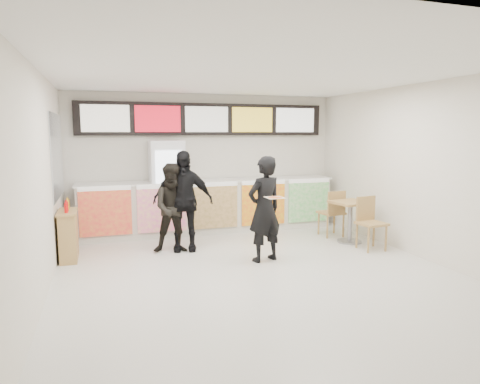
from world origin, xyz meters
name	(u,v)px	position (x,y,z in m)	size (l,w,h in m)	color
floor	(260,275)	(0.00, 0.00, 0.00)	(7.00, 7.00, 0.00)	beige
ceiling	(261,73)	(0.00, 0.00, 3.00)	(7.00, 7.00, 0.00)	white
wall_back	(206,162)	(0.00, 3.50, 1.50)	(6.00, 6.00, 0.00)	silver
wall_left	(39,185)	(-3.00, 0.00, 1.50)	(7.00, 7.00, 0.00)	silver
wall_right	(426,172)	(3.00, 0.00, 1.50)	(7.00, 7.00, 0.00)	silver
service_counter	(210,206)	(0.00, 3.09, 0.57)	(5.56, 0.77, 1.14)	silver
menu_board	(206,119)	(0.00, 3.41, 2.45)	(5.50, 0.14, 0.70)	black
drinks_fridge	(167,188)	(-0.93, 3.11, 1.00)	(0.70, 0.67, 2.00)	white
mirror_panel	(57,156)	(-2.99, 2.45, 1.75)	(0.01, 2.00, 1.50)	#B2B7BF
customer_main	(265,209)	(0.34, 0.69, 0.89)	(0.65, 0.43, 1.78)	black
customer_left	(174,208)	(-1.01, 1.70, 0.81)	(0.79, 0.61, 1.62)	black
customer_mid	(183,201)	(-0.84, 1.77, 0.92)	(1.08, 0.45, 1.84)	black
pizza_slice	(275,197)	(0.34, 0.24, 1.16)	(0.36, 0.36, 0.02)	beige
cafe_table	(350,214)	(2.40, 1.32, 0.57)	(0.74, 1.71, 0.98)	#A6844C
condiment_ledge	(69,235)	(-2.82, 1.78, 0.43)	(0.31, 0.76, 1.01)	#A6844C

